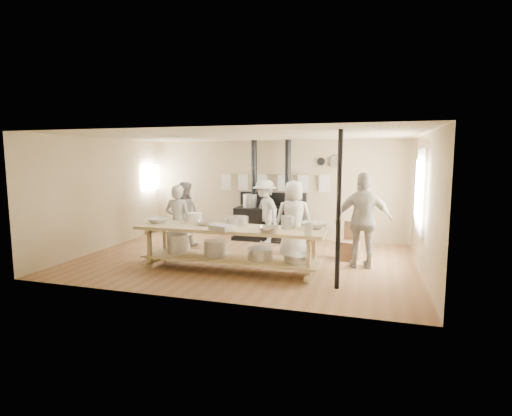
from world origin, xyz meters
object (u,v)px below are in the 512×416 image
(stove, at_px, (270,220))
(prep_table, at_px, (229,244))
(cook_center, at_px, (294,219))
(roasting_pan, at_px, (222,228))
(cook_right, at_px, (364,221))
(cook_far_left, at_px, (178,222))
(chair, at_px, (349,249))
(cook_left, at_px, (184,214))
(cook_by_window, at_px, (265,211))

(stove, distance_m, prep_table, 3.02)
(cook_center, distance_m, roasting_pan, 2.06)
(cook_center, height_order, cook_right, cook_right)
(cook_far_left, height_order, roasting_pan, cook_far_left)
(stove, relative_size, chair, 3.25)
(cook_right, xyz_separation_m, roasting_pan, (-2.44, -1.29, -0.04))
(chair, height_order, roasting_pan, roasting_pan)
(cook_left, bearing_deg, cook_far_left, 110.14)
(cook_far_left, height_order, cook_by_window, cook_by_window)
(roasting_pan, bearing_deg, cook_left, 130.55)
(stove, relative_size, cook_by_window, 1.61)
(chair, bearing_deg, cook_right, -41.81)
(stove, bearing_deg, cook_center, -58.61)
(chair, xyz_separation_m, roasting_pan, (-2.15, -1.85, 0.66))
(prep_table, xyz_separation_m, chair, (2.13, 1.52, -0.28))
(stove, bearing_deg, cook_left, -147.04)
(cook_left, height_order, cook_center, cook_center)
(cook_far_left, xyz_separation_m, cook_by_window, (1.35, 2.03, 0.01))
(cook_left, distance_m, cook_center, 2.80)
(prep_table, bearing_deg, cook_far_left, 156.79)
(cook_left, bearing_deg, roasting_pan, 129.56)
(cook_center, xyz_separation_m, cook_right, (1.49, -0.53, 0.10))
(chair, distance_m, roasting_pan, 2.91)
(prep_table, xyz_separation_m, cook_left, (-1.85, 1.81, 0.26))
(stove, xyz_separation_m, chair, (2.12, -1.50, -0.28))
(prep_table, relative_size, cook_left, 2.30)
(stove, xyz_separation_m, cook_right, (2.41, -2.05, 0.41))
(cook_far_left, distance_m, cook_left, 1.31)
(stove, xyz_separation_m, cook_by_window, (-0.04, -0.39, 0.28))
(prep_table, xyz_separation_m, cook_by_window, (-0.04, 2.63, 0.29))
(cook_center, bearing_deg, roasting_pan, 39.43)
(cook_by_window, distance_m, chair, 2.50)
(stove, xyz_separation_m, roasting_pan, (-0.02, -3.35, 0.38))
(roasting_pan, bearing_deg, cook_center, 62.49)
(cook_left, relative_size, cook_by_window, 0.97)
(cook_right, bearing_deg, cook_left, -20.65)
(chair, relative_size, roasting_pan, 1.90)
(cook_center, relative_size, cook_right, 0.89)
(stove, bearing_deg, cook_right, -40.38)
(chair, bearing_deg, cook_center, -158.66)
(stove, height_order, cook_far_left, stove)
(prep_table, height_order, cook_by_window, cook_by_window)
(cook_left, xyz_separation_m, chair, (3.98, -0.30, -0.55))
(roasting_pan, bearing_deg, chair, 40.71)
(cook_far_left, xyz_separation_m, cook_center, (2.31, 0.90, 0.04))
(cook_by_window, relative_size, chair, 2.01)
(cook_by_window, bearing_deg, cook_center, -8.29)
(stove, distance_m, cook_far_left, 2.81)
(cook_far_left, relative_size, cook_left, 1.02)
(cook_by_window, bearing_deg, stove, 125.64)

